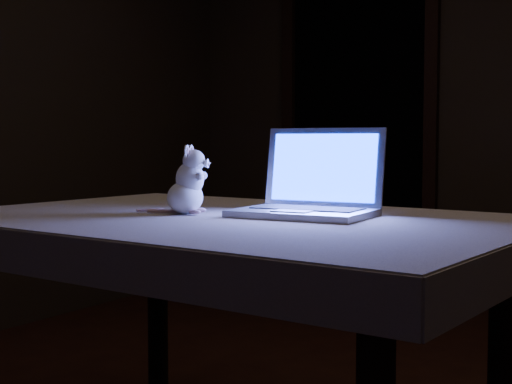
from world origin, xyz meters
The scene contains 5 objects.
doorway centered at (-1.10, 2.50, 1.06)m, with size 1.06×0.36×2.13m, color black, non-canonical shape.
table centered at (-0.25, -0.25, 0.38)m, with size 1.43×0.92×0.77m, color black, non-canonical shape.
tablecloth centered at (-0.28, -0.21, 0.72)m, with size 1.53×1.02×0.10m, color beige, non-canonical shape.
laptop centered at (-0.08, -0.15, 0.89)m, with size 0.35×0.31×0.24m, color #B9B8BD, non-canonical shape.
plush_mouse centered at (-0.38, -0.27, 0.87)m, with size 0.14×0.14×0.19m, color white, non-canonical shape.
Camera 1 is at (0.84, -1.88, 0.97)m, focal length 52.00 mm.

